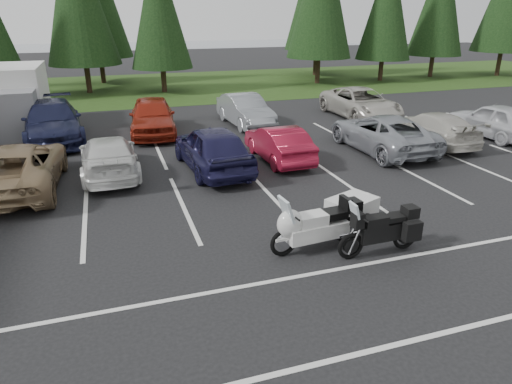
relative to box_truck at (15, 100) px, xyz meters
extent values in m
plane|color=black|center=(8.00, -12.50, -1.45)|extent=(120.00, 120.00, 0.00)
cube|color=#233912|center=(8.00, 11.50, -1.45)|extent=(80.00, 16.00, 0.01)
cube|color=slate|center=(12.00, 42.50, -1.45)|extent=(70.00, 50.00, 0.02)
cube|color=silver|center=(8.00, -10.50, -1.45)|extent=(32.00, 16.00, 0.01)
cylinder|color=#332316|center=(3.00, 10.40, -0.14)|extent=(0.36, 0.36, 2.62)
cylinder|color=#332316|center=(8.00, 9.10, -0.32)|extent=(0.36, 0.36, 2.26)
cone|color=black|center=(8.00, 9.10, 4.19)|extent=(4.14, 4.14, 7.99)
cylinder|color=#332316|center=(20.00, 9.60, -0.11)|extent=(0.36, 0.36, 2.69)
cylinder|color=#332316|center=(25.50, 9.30, -0.29)|extent=(0.36, 0.36, 2.33)
cone|color=black|center=(25.50, 9.30, 4.37)|extent=(4.27, 4.27, 8.24)
cylinder|color=#332316|center=(31.00, 10.10, -0.21)|extent=(0.36, 0.36, 2.47)
cylinder|color=#332316|center=(37.00, 8.80, -0.03)|extent=(0.36, 0.36, 2.83)
cylinder|color=#332316|center=(4.00, 15.00, -0.09)|extent=(0.36, 0.36, 2.71)
cylinder|color=#332316|center=(22.00, 14.30, 0.05)|extent=(0.36, 0.36, 3.00)
imported|color=#8D7452|center=(1.14, -8.52, -0.70)|extent=(2.68, 5.47, 1.50)
imported|color=silver|center=(3.89, -7.92, -0.78)|extent=(1.96, 4.63, 1.33)
imported|color=#1A183D|center=(7.38, -8.53, -0.64)|extent=(2.24, 4.88, 1.62)
imported|color=maroon|center=(10.00, -8.17, -0.79)|extent=(1.52, 4.05, 1.32)
imported|color=gray|center=(14.44, -8.23, -0.72)|extent=(2.49, 5.31, 1.47)
imported|color=beige|center=(17.02, -8.01, -0.78)|extent=(1.89, 4.64, 1.35)
imported|color=silver|center=(20.38, -7.99, -0.68)|extent=(2.00, 4.58, 1.54)
imported|color=#161937|center=(1.70, -2.44, -0.61)|extent=(2.92, 5.97, 1.67)
imported|color=maroon|center=(5.94, -2.66, -0.62)|extent=(2.41, 5.04, 1.66)
imported|color=gray|center=(10.48, -2.31, -0.71)|extent=(1.92, 4.63, 1.49)
imported|color=#B4AEA5|center=(16.82, -2.45, -0.69)|extent=(2.54, 5.48, 1.52)
camera|label=1|loc=(4.03, -23.69, 3.83)|focal=32.00mm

